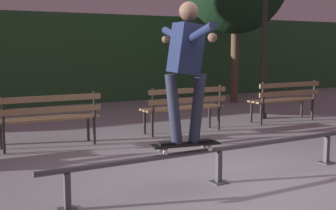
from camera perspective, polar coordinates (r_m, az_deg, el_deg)
ground_plane at (r=5.35m, az=7.29°, el=-10.06°), size 90.00×90.00×0.00m
hedge_backdrop at (r=13.06m, az=-16.06°, el=5.60°), size 24.00×1.20×2.50m
grind_rail at (r=5.37m, az=6.41°, el=-6.22°), size 4.29×0.18×0.43m
skateboard at (r=5.08m, az=2.21°, el=-5.02°), size 0.80×0.33×0.09m
skateboarder at (r=4.97m, az=2.29°, el=5.59°), size 0.63×1.39×1.56m
park_bench_left_center at (r=7.36m, az=-14.70°, el=-1.14°), size 1.61×0.47×0.88m
park_bench_right_center at (r=8.35m, az=2.12°, el=0.10°), size 1.61×0.47×0.88m
park_bench_rightmost at (r=9.89m, az=14.55°, el=1.01°), size 1.61×0.47×0.88m
lamp_post_right at (r=10.22m, az=12.11°, el=12.21°), size 0.32×0.32×3.90m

